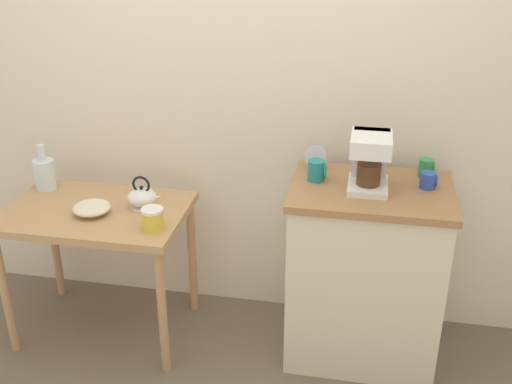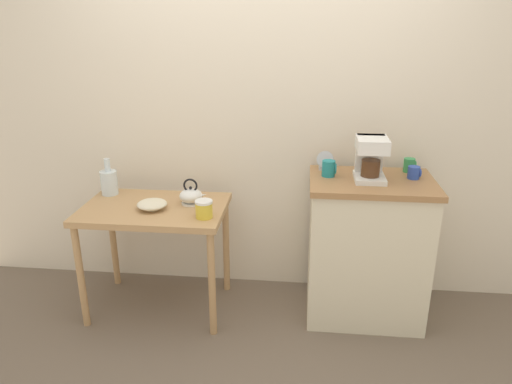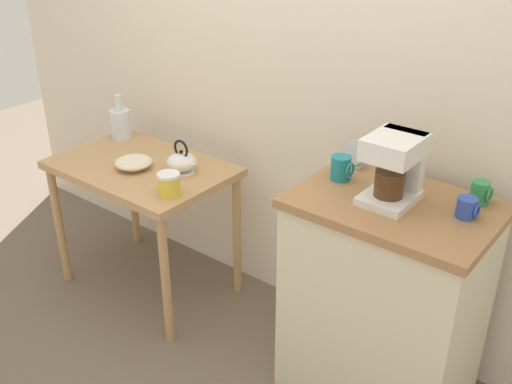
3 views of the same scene
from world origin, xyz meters
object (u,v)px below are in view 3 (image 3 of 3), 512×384
Objects in this scene: mug_dark_teal at (341,168)px; mug_blue at (467,208)px; mug_tall_green at (480,193)px; canister_enamel at (169,184)px; teakettle at (182,162)px; glass_carafe_vase at (121,123)px; table_clock at (354,155)px; bowl_stoneware at (134,162)px; coffee_maker at (395,165)px.

mug_blue is at bearing 0.93° from mug_dark_teal.
mug_dark_teal reaches higher than mug_blue.
mug_dark_teal reaches higher than mug_tall_green.
mug_blue reaches higher than canister_enamel.
teakettle is 0.72× the size of glass_carafe_vase.
teakettle is at bearing 120.90° from canister_enamel.
mug_dark_teal is 0.82× the size of table_clock.
teakettle is 0.88m from table_clock.
coffee_maker reaches higher than bowl_stoneware.
canister_enamel is at bearing -162.29° from mug_tall_green.
bowl_stoneware is 0.71× the size of coffee_maker.
coffee_maker reaches higher than glass_carafe_vase.
table_clock reaches higher than teakettle.
bowl_stoneware is 1.61m from mug_blue.
canister_enamel is at bearing -15.12° from bowl_stoneware.
glass_carafe_vase is 0.96× the size of coffee_maker.
glass_carafe_vase is 1.96m from mug_tall_green.
teakettle is at bearing -11.23° from glass_carafe_vase.
bowl_stoneware is 1.36m from coffee_maker.
bowl_stoneware is at bearing -173.94° from mug_blue.
mug_blue reaches higher than teakettle.
glass_carafe_vase is at bearing -177.46° from table_clock.
canister_enamel is 0.41× the size of coffee_maker.
canister_enamel is (0.71, -0.33, -0.03)m from glass_carafe_vase.
bowl_stoneware is 1.04× the size of teakettle.
mug_tall_green is (1.59, 0.30, 0.21)m from bowl_stoneware.
canister_enamel is at bearing -160.85° from mug_dark_teal.
canister_enamel is 1.28m from mug_blue.
bowl_stoneware is 2.37× the size of mug_blue.
teakettle is 0.69× the size of coffee_maker.
glass_carafe_vase reaches higher than canister_enamel.
canister_enamel reaches higher than bowl_stoneware.
mug_dark_teal is (-0.24, 0.03, -0.09)m from coffee_maker.
table_clock reaches higher than bowl_stoneware.
mug_blue is (1.37, 0.05, 0.18)m from teakettle.
mug_tall_green is at bearing 32.91° from coffee_maker.
glass_carafe_vase is (-0.37, 0.23, 0.06)m from bowl_stoneware.
table_clock is at bearing 12.07° from teakettle.
glass_carafe_vase is 2.83× the size of mug_tall_green.
table_clock is (-0.53, 0.13, 0.02)m from mug_blue.
glass_carafe_vase is (-0.59, 0.12, 0.03)m from teakettle.
mug_dark_teal is at bearing 19.15° from canister_enamel.
table_clock is (-0.53, -0.00, 0.01)m from mug_tall_green.
bowl_stoneware is 1.88× the size of mug_dark_teal.
bowl_stoneware is at bearing -169.22° from mug_tall_green.
coffee_maker is at bearing -147.09° from mug_tall_green.
canister_enamel is 1.04m from coffee_maker.
table_clock reaches higher than mug_tall_green.
mug_tall_green reaches higher than canister_enamel.
coffee_maker is 2.97× the size of mug_tall_green.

